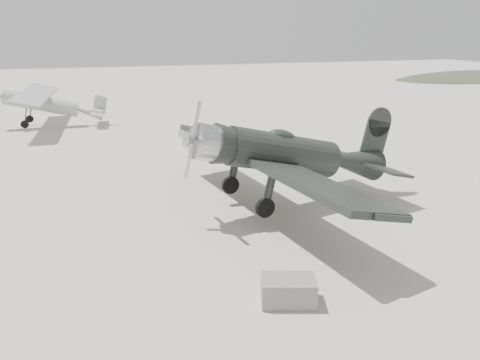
% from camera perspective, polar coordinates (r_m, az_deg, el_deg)
% --- Properties ---
extents(ground, '(160.00, 160.00, 0.00)m').
position_cam_1_polar(ground, '(17.54, -1.60, -5.07)').
color(ground, '#AEA89A').
rests_on(ground, ground).
extents(hill_northeast, '(32.00, 16.00, 5.20)m').
position_cam_1_polar(hill_northeast, '(78.11, 26.94, 10.94)').
color(hill_northeast, '#343E2D').
rests_on(hill_northeast, ground).
extents(lowwing_monoplane, '(9.20, 12.82, 4.12)m').
position_cam_1_polar(lowwing_monoplane, '(18.34, 6.28, 3.04)').
color(lowwing_monoplane, black).
rests_on(lowwing_monoplane, ground).
extents(highwing_monoplane, '(7.72, 10.88, 3.09)m').
position_cam_1_polar(highwing_monoplane, '(37.02, -22.62, 8.89)').
color(highwing_monoplane, '#A2A5A8').
rests_on(highwing_monoplane, ground).
extents(equipment_block, '(1.60, 1.26, 0.70)m').
position_cam_1_polar(equipment_block, '(12.57, 5.92, -13.29)').
color(equipment_block, slate).
rests_on(equipment_block, ground).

